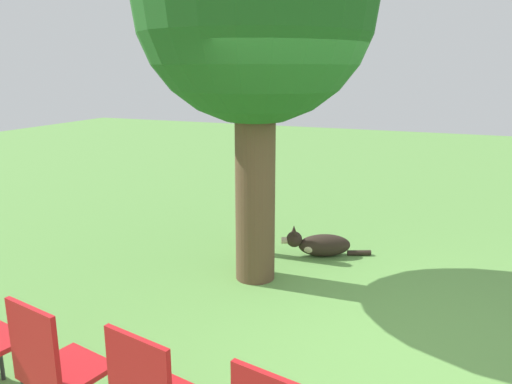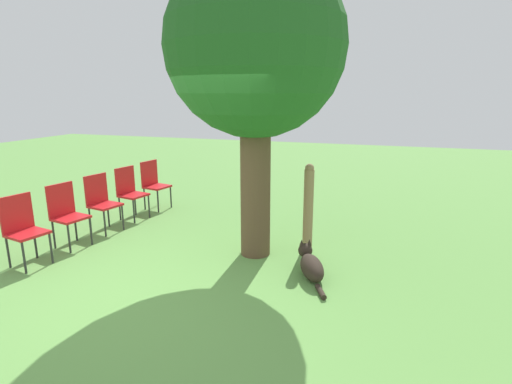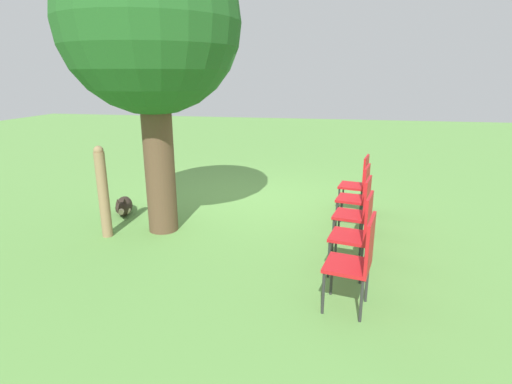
# 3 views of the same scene
# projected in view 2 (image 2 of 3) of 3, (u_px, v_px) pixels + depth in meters

# --- Properties ---
(ground_plane) EXTENTS (30.00, 30.00, 0.00)m
(ground_plane) POSITION_uv_depth(u_px,v_px,m) (162.00, 286.00, 4.89)
(ground_plane) COLOR #609947
(oak_tree) EXTENTS (2.40, 2.40, 4.10)m
(oak_tree) POSITION_uv_depth(u_px,v_px,m) (255.00, 50.00, 5.21)
(oak_tree) COLOR brown
(oak_tree) RESTS_ON ground_plane
(dog) EXTENTS (0.56, 1.05, 0.38)m
(dog) POSITION_uv_depth(u_px,v_px,m) (311.00, 265.00, 5.15)
(dog) COLOR #2D231C
(dog) RESTS_ON ground_plane
(fence_post) EXTENTS (0.15, 0.15, 1.32)m
(fence_post) POSITION_uv_depth(u_px,v_px,m) (308.00, 207.00, 5.89)
(fence_post) COLOR #937551
(fence_post) RESTS_ON ground_plane
(red_chair_0) EXTENTS (0.50, 0.51, 0.97)m
(red_chair_0) POSITION_uv_depth(u_px,v_px,m) (23.00, 226.00, 5.39)
(red_chair_0) COLOR red
(red_chair_0) RESTS_ON ground_plane
(red_chair_1) EXTENTS (0.50, 0.51, 0.97)m
(red_chair_1) POSITION_uv_depth(u_px,v_px,m) (66.00, 211.00, 6.07)
(red_chair_1) COLOR red
(red_chair_1) RESTS_ON ground_plane
(red_chair_2) EXTENTS (0.50, 0.51, 0.97)m
(red_chair_2) POSITION_uv_depth(u_px,v_px,m) (101.00, 199.00, 6.74)
(red_chair_2) COLOR red
(red_chair_2) RESTS_ON ground_plane
(red_chair_3) EXTENTS (0.50, 0.51, 0.97)m
(red_chair_3) POSITION_uv_depth(u_px,v_px,m) (130.00, 190.00, 7.42)
(red_chair_3) COLOR red
(red_chair_3) RESTS_ON ground_plane
(red_chair_4) EXTENTS (0.50, 0.51, 0.97)m
(red_chair_4) POSITION_uv_depth(u_px,v_px,m) (154.00, 182.00, 8.10)
(red_chair_4) COLOR red
(red_chair_4) RESTS_ON ground_plane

